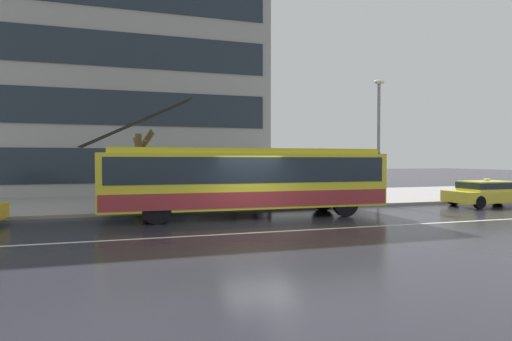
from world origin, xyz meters
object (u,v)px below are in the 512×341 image
trolleybus (248,179)px  street_lamp (379,129)px  bus_shelter (227,166)px  street_tree_bare (139,162)px  taxi_ahead_of_bus (488,192)px  pedestrian_at_shelter (254,170)px  pedestrian_waiting_by_pole (149,172)px  pedestrian_walking_past (233,173)px  pedestrian_approaching_curb (270,171)px

trolleybus → street_lamp: size_ratio=1.92×
bus_shelter → street_tree_bare: size_ratio=1.15×
trolleybus → taxi_ahead_of_bus: (12.64, 0.17, -0.84)m
pedestrian_at_shelter → street_lamp: 6.77m
trolleybus → pedestrian_waiting_by_pole: trolleybus is taller
bus_shelter → street_lamp: size_ratio=0.67×
street_lamp → street_tree_bare: street_lamp is taller
bus_shelter → pedestrian_waiting_by_pole: (-3.79, -1.31, -0.21)m
bus_shelter → pedestrian_at_shelter: bus_shelter is taller
taxi_ahead_of_bus → pedestrian_walking_past: bearing=161.8°
pedestrian_approaching_curb → pedestrian_waiting_by_pole: pedestrian_waiting_by_pole is taller
pedestrian_at_shelter → pedestrian_approaching_curb: pedestrian_approaching_curb is taller
trolleybus → bus_shelter: size_ratio=2.86×
pedestrian_approaching_curb → taxi_ahead_of_bus: bearing=-15.8°
pedestrian_walking_past → street_lamp: size_ratio=0.30×
bus_shelter → pedestrian_walking_past: bearing=42.1°
taxi_ahead_of_bus → pedestrian_approaching_curb: size_ratio=2.21×
pedestrian_approaching_curb → pedestrian_walking_past: (-1.67, 1.03, -0.13)m
bus_shelter → pedestrian_waiting_by_pole: bearing=-160.9°
pedestrian_approaching_curb → bus_shelter: bearing=162.2°
bus_shelter → pedestrian_walking_past: bus_shelter is taller
pedestrian_at_shelter → pedestrian_approaching_curb: bearing=-62.7°
trolleybus → bus_shelter: bearing=90.3°
trolleybus → pedestrian_walking_past: 4.21m
taxi_ahead_of_bus → street_lamp: (-4.94, 2.15, 3.20)m
trolleybus → pedestrian_walking_past: size_ratio=6.31×
pedestrian_approaching_curb → street_tree_bare: 6.47m
bus_shelter → pedestrian_waiting_by_pole: size_ratio=2.09×
pedestrian_at_shelter → trolleybus: bearing=-110.2°
bus_shelter → pedestrian_at_shelter: bearing=12.4°
street_lamp → pedestrian_at_shelter: bearing=163.2°
trolleybus → street_lamp: bearing=16.8°
pedestrian_walking_past → pedestrian_waiting_by_pole: size_ratio=0.95×
street_tree_bare → street_lamp: bearing=-11.8°
bus_shelter → pedestrian_approaching_curb: bearing=-17.8°
pedestrian_waiting_by_pole → trolleybus: bearing=-33.4°
bus_shelter → street_tree_bare: bearing=166.8°
taxi_ahead_of_bus → pedestrian_walking_past: 12.94m
pedestrian_approaching_curb → pedestrian_walking_past: pedestrian_approaching_curb is taller
street_tree_bare → trolleybus: bearing=-48.9°
bus_shelter → pedestrian_at_shelter: (1.55, 0.34, -0.23)m
taxi_ahead_of_bus → pedestrian_walking_past: (-12.26, 4.03, 0.95)m
trolleybus → street_tree_bare: trolleybus is taller
taxi_ahead_of_bus → pedestrian_at_shelter: bearing=160.2°
pedestrian_approaching_curb → street_lamp: street_lamp is taller
trolleybus → bus_shelter: trolleybus is taller
trolleybus → pedestrian_approaching_curb: bearing=57.0°
pedestrian_waiting_by_pole → pedestrian_approaching_curb: bearing=6.3°
bus_shelter → street_lamp: bearing=-11.1°
pedestrian_waiting_by_pole → street_lamp: 11.70m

